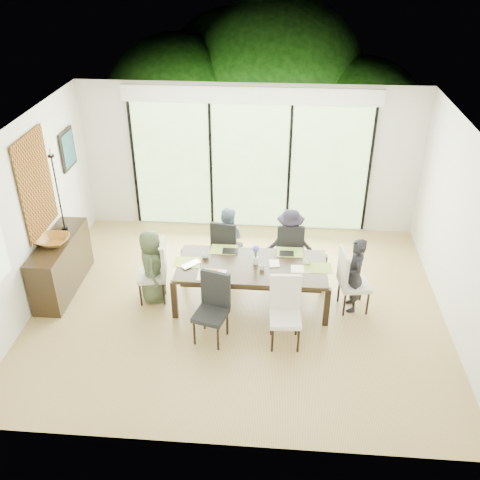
# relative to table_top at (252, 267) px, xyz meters

# --- Properties ---
(floor) EXTENTS (6.00, 5.00, 0.01)m
(floor) POSITION_rel_table_top_xyz_m (-0.19, -0.10, -0.65)
(floor) COLOR olive
(floor) RESTS_ON ground
(ceiling) EXTENTS (6.00, 5.00, 0.01)m
(ceiling) POSITION_rel_table_top_xyz_m (-0.19, -0.10, 2.06)
(ceiling) COLOR white
(ceiling) RESTS_ON wall_back
(wall_back) EXTENTS (6.00, 0.02, 2.70)m
(wall_back) POSITION_rel_table_top_xyz_m (-0.19, 2.41, 0.70)
(wall_back) COLOR silver
(wall_back) RESTS_ON floor
(wall_front) EXTENTS (6.00, 0.02, 2.70)m
(wall_front) POSITION_rel_table_top_xyz_m (-0.19, -2.61, 0.70)
(wall_front) COLOR silver
(wall_front) RESTS_ON floor
(wall_left) EXTENTS (0.02, 5.00, 2.70)m
(wall_left) POSITION_rel_table_top_xyz_m (-3.20, -0.10, 0.70)
(wall_left) COLOR beige
(wall_left) RESTS_ON floor
(wall_right) EXTENTS (0.02, 5.00, 2.70)m
(wall_right) POSITION_rel_table_top_xyz_m (2.82, -0.10, 0.70)
(wall_right) COLOR beige
(wall_right) RESTS_ON floor
(glass_doors) EXTENTS (4.20, 0.02, 2.30)m
(glass_doors) POSITION_rel_table_top_xyz_m (-0.19, 2.37, 0.55)
(glass_doors) COLOR #598C3F
(glass_doors) RESTS_ON wall_back
(blinds_header) EXTENTS (4.40, 0.06, 0.28)m
(blinds_header) POSITION_rel_table_top_xyz_m (-0.19, 2.36, 1.85)
(blinds_header) COLOR white
(blinds_header) RESTS_ON wall_back
(mullion_a) EXTENTS (0.05, 0.04, 2.30)m
(mullion_a) POSITION_rel_table_top_xyz_m (-2.29, 2.36, 0.55)
(mullion_a) COLOR black
(mullion_a) RESTS_ON wall_back
(mullion_b) EXTENTS (0.05, 0.04, 2.30)m
(mullion_b) POSITION_rel_table_top_xyz_m (-0.89, 2.36, 0.55)
(mullion_b) COLOR black
(mullion_b) RESTS_ON wall_back
(mullion_c) EXTENTS (0.05, 0.04, 2.30)m
(mullion_c) POSITION_rel_table_top_xyz_m (0.51, 2.36, 0.55)
(mullion_c) COLOR black
(mullion_c) RESTS_ON wall_back
(mullion_d) EXTENTS (0.05, 0.04, 2.30)m
(mullion_d) POSITION_rel_table_top_xyz_m (1.91, 2.36, 0.55)
(mullion_d) COLOR black
(mullion_d) RESTS_ON wall_back
(deck) EXTENTS (6.00, 1.80, 0.10)m
(deck) POSITION_rel_table_top_xyz_m (-0.19, 3.30, -0.70)
(deck) COLOR brown
(deck) RESTS_ON ground
(rail_top) EXTENTS (6.00, 0.08, 0.06)m
(rail_top) POSITION_rel_table_top_xyz_m (-0.19, 4.10, -0.10)
(rail_top) COLOR #523B23
(rail_top) RESTS_ON deck
(foliage_left) EXTENTS (3.20, 3.20, 3.20)m
(foliage_left) POSITION_rel_table_top_xyz_m (-1.99, 5.10, 0.79)
(foliage_left) COLOR #14380F
(foliage_left) RESTS_ON ground
(foliage_mid) EXTENTS (4.00, 4.00, 4.00)m
(foliage_mid) POSITION_rel_table_top_xyz_m (0.21, 5.70, 1.15)
(foliage_mid) COLOR #14380F
(foliage_mid) RESTS_ON ground
(foliage_right) EXTENTS (2.80, 2.80, 2.80)m
(foliage_right) POSITION_rel_table_top_xyz_m (2.01, 4.90, 0.61)
(foliage_right) COLOR #14380F
(foliage_right) RESTS_ON ground
(foliage_far) EXTENTS (3.60, 3.60, 3.60)m
(foliage_far) POSITION_rel_table_top_xyz_m (-0.79, 6.40, 0.97)
(foliage_far) COLOR #14380F
(foliage_far) RESTS_ON ground
(table_top) EXTENTS (2.16, 0.99, 0.05)m
(table_top) POSITION_rel_table_top_xyz_m (0.00, 0.00, 0.00)
(table_top) COLOR black
(table_top) RESTS_ON floor
(table_apron) EXTENTS (1.98, 0.81, 0.09)m
(table_apron) POSITION_rel_table_top_xyz_m (0.00, -0.00, -0.08)
(table_apron) COLOR black
(table_apron) RESTS_ON floor
(table_leg_fl) EXTENTS (0.08, 0.08, 0.62)m
(table_leg_fl) POSITION_rel_table_top_xyz_m (-1.08, -0.43, -0.34)
(table_leg_fl) COLOR black
(table_leg_fl) RESTS_ON floor
(table_leg_fr) EXTENTS (0.08, 0.08, 0.62)m
(table_leg_fr) POSITION_rel_table_top_xyz_m (1.08, -0.43, -0.34)
(table_leg_fr) COLOR black
(table_leg_fr) RESTS_ON floor
(table_leg_bl) EXTENTS (0.08, 0.08, 0.62)m
(table_leg_bl) POSITION_rel_table_top_xyz_m (-1.08, 0.43, -0.34)
(table_leg_bl) COLOR black
(table_leg_bl) RESTS_ON floor
(table_leg_br) EXTENTS (0.08, 0.08, 0.62)m
(table_leg_br) POSITION_rel_table_top_xyz_m (1.08, 0.43, -0.34)
(table_leg_br) COLOR black
(table_leg_br) RESTS_ON floor
(chair_left_end) EXTENTS (0.48, 0.48, 0.99)m
(chair_left_end) POSITION_rel_table_top_xyz_m (-1.50, -0.00, -0.15)
(chair_left_end) COLOR beige
(chair_left_end) RESTS_ON floor
(chair_right_end) EXTENTS (0.47, 0.47, 0.99)m
(chair_right_end) POSITION_rel_table_top_xyz_m (1.50, -0.00, -0.15)
(chair_right_end) COLOR beige
(chair_right_end) RESTS_ON floor
(chair_far_left) EXTENTS (0.48, 0.48, 0.99)m
(chair_far_left) POSITION_rel_table_top_xyz_m (-0.45, 0.85, -0.15)
(chair_far_left) COLOR black
(chair_far_left) RESTS_ON floor
(chair_far_right) EXTENTS (0.43, 0.43, 0.99)m
(chair_far_right) POSITION_rel_table_top_xyz_m (0.55, 0.85, -0.15)
(chair_far_right) COLOR black
(chair_far_right) RESTS_ON floor
(chair_near_left) EXTENTS (0.51, 0.51, 0.99)m
(chair_near_left) POSITION_rel_table_top_xyz_m (-0.50, -0.87, -0.15)
(chair_near_left) COLOR black
(chair_near_left) RESTS_ON floor
(chair_near_right) EXTENTS (0.44, 0.44, 0.99)m
(chair_near_right) POSITION_rel_table_top_xyz_m (0.50, -0.87, -0.15)
(chair_near_right) COLOR silver
(chair_near_right) RESTS_ON floor
(person_left_end) EXTENTS (0.43, 0.59, 1.16)m
(person_left_end) POSITION_rel_table_top_xyz_m (-1.48, -0.00, -0.07)
(person_left_end) COLOR #404D33
(person_left_end) RESTS_ON floor
(person_right_end) EXTENTS (0.39, 0.57, 1.16)m
(person_right_end) POSITION_rel_table_top_xyz_m (1.48, -0.00, -0.07)
(person_right_end) COLOR black
(person_right_end) RESTS_ON floor
(person_far_left) EXTENTS (0.57, 0.40, 1.16)m
(person_far_left) POSITION_rel_table_top_xyz_m (-0.45, 0.83, -0.07)
(person_far_left) COLOR #768CAB
(person_far_left) RESTS_ON floor
(person_far_right) EXTENTS (0.56, 0.38, 1.16)m
(person_far_right) POSITION_rel_table_top_xyz_m (0.55, 0.83, -0.07)
(person_far_right) COLOR black
(person_far_right) RESTS_ON floor
(placemat_left) EXTENTS (0.40, 0.29, 0.01)m
(placemat_left) POSITION_rel_table_top_xyz_m (-0.95, -0.00, 0.03)
(placemat_left) COLOR #A9C446
(placemat_left) RESTS_ON table_top
(placemat_right) EXTENTS (0.40, 0.29, 0.01)m
(placemat_right) POSITION_rel_table_top_xyz_m (0.95, -0.00, 0.03)
(placemat_right) COLOR olive
(placemat_right) RESTS_ON table_top
(placemat_far_l) EXTENTS (0.40, 0.29, 0.01)m
(placemat_far_l) POSITION_rel_table_top_xyz_m (-0.45, 0.40, 0.03)
(placemat_far_l) COLOR #91BA42
(placemat_far_l) RESTS_ON table_top
(placemat_far_r) EXTENTS (0.40, 0.29, 0.01)m
(placemat_far_r) POSITION_rel_table_top_xyz_m (0.55, 0.40, 0.03)
(placemat_far_r) COLOR #87B340
(placemat_far_r) RESTS_ON table_top
(placemat_paper) EXTENTS (0.40, 0.29, 0.01)m
(placemat_paper) POSITION_rel_table_top_xyz_m (-0.55, -0.30, 0.03)
(placemat_paper) COLOR white
(placemat_paper) RESTS_ON table_top
(tablet_far_l) EXTENTS (0.23, 0.16, 0.01)m
(tablet_far_l) POSITION_rel_table_top_xyz_m (-0.35, 0.35, 0.04)
(tablet_far_l) COLOR black
(tablet_far_l) RESTS_ON table_top
(tablet_far_r) EXTENTS (0.22, 0.15, 0.01)m
(tablet_far_r) POSITION_rel_table_top_xyz_m (0.50, 0.35, 0.04)
(tablet_far_r) COLOR black
(tablet_far_r) RESTS_ON table_top
(papers) EXTENTS (0.27, 0.20, 0.00)m
(papers) POSITION_rel_table_top_xyz_m (0.70, -0.05, 0.03)
(papers) COLOR white
(papers) RESTS_ON table_top
(platter_base) EXTENTS (0.23, 0.23, 0.02)m
(platter_base) POSITION_rel_table_top_xyz_m (-0.55, -0.30, 0.04)
(platter_base) COLOR white
(platter_base) RESTS_ON table_top
(platter_snacks) EXTENTS (0.18, 0.18, 0.01)m
(platter_snacks) POSITION_rel_table_top_xyz_m (-0.55, -0.30, 0.06)
(platter_snacks) COLOR orange
(platter_snacks) RESTS_ON table_top
(vase) EXTENTS (0.07, 0.07, 0.11)m
(vase) POSITION_rel_table_top_xyz_m (0.05, 0.05, 0.08)
(vase) COLOR silver
(vase) RESTS_ON table_top
(hyacinth_stems) EXTENTS (0.04, 0.04, 0.14)m
(hyacinth_stems) POSITION_rel_table_top_xyz_m (0.05, 0.05, 0.19)
(hyacinth_stems) COLOR #337226
(hyacinth_stems) RESTS_ON table_top
(hyacinth_blooms) EXTENTS (0.10, 0.10, 0.10)m
(hyacinth_blooms) POSITION_rel_table_top_xyz_m (0.05, 0.05, 0.28)
(hyacinth_blooms) COLOR #6255D5
(hyacinth_blooms) RESTS_ON table_top
(laptop) EXTENTS (0.34, 0.35, 0.02)m
(laptop) POSITION_rel_table_top_xyz_m (-0.85, -0.10, 0.04)
(laptop) COLOR silver
(laptop) RESTS_ON table_top
(cup_a) EXTENTS (0.13, 0.13, 0.09)m
(cup_a) POSITION_rel_table_top_xyz_m (-0.70, 0.15, 0.07)
(cup_a) COLOR white
(cup_a) RESTS_ON table_top
(cup_b) EXTENTS (0.12, 0.12, 0.08)m
(cup_b) POSITION_rel_table_top_xyz_m (0.15, -0.10, 0.07)
(cup_b) COLOR white
(cup_b) RESTS_ON table_top
(cup_c) EXTENTS (0.16, 0.16, 0.09)m
(cup_c) POSITION_rel_table_top_xyz_m (0.80, 0.10, 0.07)
(cup_c) COLOR white
(cup_c) RESTS_ON table_top
(book) EXTENTS (0.17, 0.22, 0.02)m
(book) POSITION_rel_table_top_xyz_m (0.25, 0.05, 0.04)
(book) COLOR white
(book) RESTS_ON table_top
(sideboard) EXTENTS (0.43, 1.52, 0.86)m
(sideboard) POSITION_rel_table_top_xyz_m (-2.95, 0.16, -0.22)
(sideboard) COLOR black
(sideboard) RESTS_ON floor
(bowl) EXTENTS (0.45, 0.45, 0.11)m
(bowl) POSITION_rel_table_top_xyz_m (-2.95, 0.06, 0.26)
(bowl) COLOR #965C20
(bowl) RESTS_ON sideboard
(candlestick_base) EXTENTS (0.10, 0.10, 0.04)m
(candlestick_base) POSITION_rel_table_top_xyz_m (-2.95, 0.51, 0.23)
(candlestick_base) COLOR black
(candlestick_base) RESTS_ON sideboard
(candlestick_shaft) EXTENTS (0.02, 0.02, 1.19)m
(candlestick_shaft) POSITION_rel_table_top_xyz_m (-2.95, 0.51, 0.83)
(candlestick_shaft) COLOR black
(candlestick_shaft) RESTS_ON sideboard
(candlestick_pan) EXTENTS (0.10, 0.10, 0.03)m
(candlestick_pan) POSITION_rel_table_top_xyz_m (-2.95, 0.51, 1.42)
(candlestick_pan) COLOR black
(candlestick_pan) RESTS_ON sideboard
(candle) EXTENTS (0.03, 0.03, 0.10)m
(candle) POSITION_rel_table_top_xyz_m (-2.95, 0.51, 1.47)
(candle) COLOR silver
(candle) RESTS_ON sideboard
(tapestry) EXTENTS (0.02, 1.00, 1.50)m
(tapestry) POSITION_rel_table_top_xyz_m (-3.16, 0.30, 1.05)
(tapestry) COLOR #914C15
(tapestry) RESTS_ON wall_left
(art_frame) EXTENTS (0.03, 0.55, 0.65)m
(art_frame) POSITION_rel_table_top_xyz_m (-3.16, 1.60, 1.10)
(art_frame) COLOR black
(art_frame) RESTS_ON wall_left
(art_canvas) EXTENTS (0.01, 0.45, 0.55)m
(art_canvas) POSITION_rel_table_top_xyz_m (-3.14, 1.60, 1.10)
(art_canvas) COLOR #163E48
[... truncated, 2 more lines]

